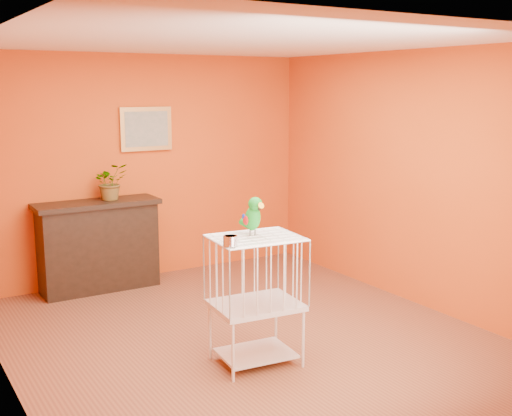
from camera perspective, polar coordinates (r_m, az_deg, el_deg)
ground at (r=5.95m, az=-1.13°, el=-11.26°), size 4.50×4.50×0.00m
room_shell at (r=5.55m, az=-1.19°, el=4.07°), size 4.50×4.50×4.50m
console_cabinet at (r=7.31m, az=-13.83°, el=-3.26°), size 1.34×0.48×1.00m
potted_plant at (r=7.21m, az=-12.72°, el=1.91°), size 0.39×0.43×0.32m
framed_picture at (r=7.53m, az=-9.73°, el=6.94°), size 0.62×0.04×0.50m
birdcage at (r=5.21m, az=-0.02°, el=-8.07°), size 0.73×0.59×1.06m
feed_cup at (r=4.77m, az=-2.30°, el=-2.92°), size 0.11×0.11×0.08m
parrot at (r=5.10m, az=-0.29°, el=-0.67°), size 0.16×0.28×0.32m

